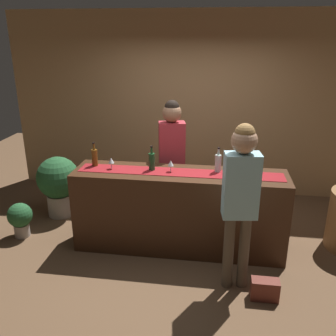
% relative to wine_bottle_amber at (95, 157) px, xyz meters
% --- Properties ---
extents(ground_plane, '(10.00, 10.00, 0.00)m').
position_rel_wine_bottle_amber_xyz_m(ground_plane, '(1.06, -0.08, -1.11)').
color(ground_plane, brown).
extents(back_wall, '(6.00, 0.12, 2.90)m').
position_rel_wine_bottle_amber_xyz_m(back_wall, '(1.06, 1.82, 0.34)').
color(back_wall, tan).
rests_on(back_wall, ground).
extents(bar_counter, '(2.54, 0.60, 1.00)m').
position_rel_wine_bottle_amber_xyz_m(bar_counter, '(1.06, -0.08, -0.61)').
color(bar_counter, '#3D2314').
rests_on(bar_counter, ground).
extents(counter_runner_cloth, '(2.41, 0.28, 0.01)m').
position_rel_wine_bottle_amber_xyz_m(counter_runner_cloth, '(1.06, -0.08, -0.11)').
color(counter_runner_cloth, maroon).
rests_on(counter_runner_cloth, bar_counter).
extents(wine_bottle_amber, '(0.07, 0.07, 0.30)m').
position_rel_wine_bottle_amber_xyz_m(wine_bottle_amber, '(0.00, 0.00, 0.00)').
color(wine_bottle_amber, brown).
rests_on(wine_bottle_amber, bar_counter).
extents(wine_bottle_clear, '(0.07, 0.07, 0.30)m').
position_rel_wine_bottle_amber_xyz_m(wine_bottle_clear, '(1.50, 0.01, 0.00)').
color(wine_bottle_clear, '#B2C6C1').
rests_on(wine_bottle_clear, bar_counter).
extents(wine_bottle_green, '(0.07, 0.07, 0.30)m').
position_rel_wine_bottle_amber_xyz_m(wine_bottle_green, '(0.72, -0.05, 0.00)').
color(wine_bottle_green, '#194723').
rests_on(wine_bottle_green, bar_counter).
extents(wine_glass_near_customer, '(0.07, 0.07, 0.14)m').
position_rel_wine_bottle_amber_xyz_m(wine_glass_near_customer, '(0.23, -0.08, -0.01)').
color(wine_glass_near_customer, silver).
rests_on(wine_glass_near_customer, bar_counter).
extents(wine_glass_mid_counter, '(0.07, 0.07, 0.14)m').
position_rel_wine_bottle_amber_xyz_m(wine_glass_mid_counter, '(0.95, -0.08, -0.01)').
color(wine_glass_mid_counter, silver).
rests_on(wine_glass_mid_counter, bar_counter).
extents(bartender, '(0.38, 0.27, 1.75)m').
position_rel_wine_bottle_amber_xyz_m(bartender, '(0.89, 0.50, -0.02)').
color(bartender, '#26262B').
rests_on(bartender, ground).
extents(customer_sipping, '(0.36, 0.25, 1.77)m').
position_rel_wine_bottle_amber_xyz_m(customer_sipping, '(1.73, -0.76, -0.01)').
color(customer_sipping, brown).
rests_on(customer_sipping, ground).
extents(potted_plant_tall, '(0.61, 0.61, 0.89)m').
position_rel_wine_bottle_amber_xyz_m(potted_plant_tall, '(-0.77, 0.55, -0.60)').
color(potted_plant_tall, '#9E9389').
rests_on(potted_plant_tall, ground).
extents(potted_plant_small, '(0.32, 0.32, 0.47)m').
position_rel_wine_bottle_amber_xyz_m(potted_plant_small, '(-1.03, -0.13, -0.84)').
color(potted_plant_small, '#9E9389').
rests_on(potted_plant_small, ground).
extents(handbag, '(0.28, 0.14, 0.22)m').
position_rel_wine_bottle_amber_xyz_m(handbag, '(2.03, -0.93, -1.00)').
color(handbag, brown).
rests_on(handbag, ground).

